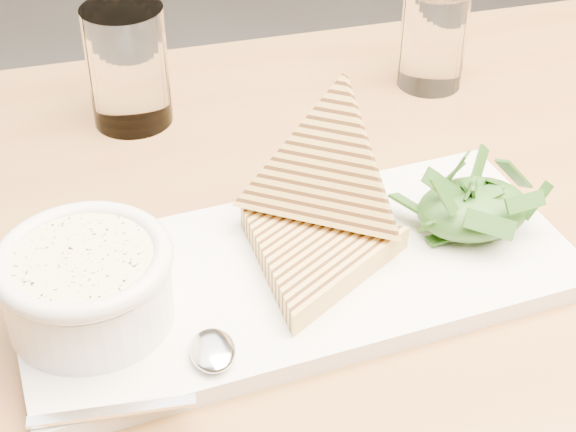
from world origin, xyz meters
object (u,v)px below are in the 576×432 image
object	(u,v)px
table_top	(353,264)
platter	(297,274)
glass_near	(128,66)
glass_far	(433,39)
soup_bowl	(89,292)

from	to	relation	value
table_top	platter	xyz separation A→B (m)	(-0.06, -0.02, 0.03)
glass_near	glass_far	world-z (taller)	glass_near
soup_bowl	glass_near	xyz separation A→B (m)	(0.09, 0.29, 0.02)
platter	glass_far	bearing A→B (deg)	45.14
table_top	platter	distance (m)	0.07
platter	soup_bowl	world-z (taller)	soup_bowl
platter	soup_bowl	distance (m)	0.16
soup_bowl	glass_near	size ratio (longest dim) A/B	0.99
glass_near	glass_far	xyz separation A→B (m)	(0.31, -0.04, -0.01)
table_top	soup_bowl	world-z (taller)	soup_bowl
table_top	glass_far	bearing A→B (deg)	50.13
table_top	soup_bowl	xyz separation A→B (m)	(-0.22, -0.02, 0.06)
platter	glass_near	xyz separation A→B (m)	(-0.06, 0.29, 0.05)
table_top	glass_far	world-z (taller)	glass_far
soup_bowl	glass_near	bearing A→B (deg)	71.89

